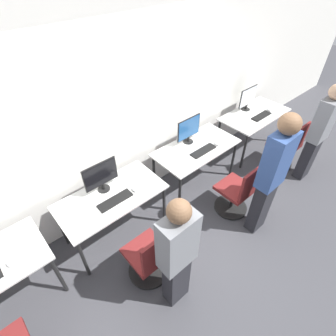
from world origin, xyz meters
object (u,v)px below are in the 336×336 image
Objects in this scene: office_chair_left at (150,258)px; person_right at (272,174)px; mouse_left at (135,190)px; monitor_right at (189,129)px; keyboard_right at (203,151)px; monitor_far_right at (248,98)px; mouse_right at (217,144)px; mouse_far_left at (10,263)px; person_left at (177,254)px; office_chair_far_right at (286,149)px; office_chair_right at (237,193)px; mouse_far_right at (269,110)px; keyboard_left at (115,200)px; monitor_left at (101,176)px; keyboard_far_right at (261,116)px.

person_right is (1.52, -0.40, 0.62)m from office_chair_left.
mouse_left is 1.26m from monitor_right.
monitor_far_right reaches higher than keyboard_right.
keyboard_right is 4.73× the size of mouse_right.
person_left is at bearing -40.26° from mouse_far_left.
mouse_left is 0.10× the size of office_chair_far_right.
monitor_right is at bearing 91.22° from office_chair_right.
keyboard_right is at bearing 175.70° from mouse_right.
person_right is at bearing -136.67° from monitor_far_right.
monitor_right reaches higher than mouse_far_left.
mouse_far_right is at bearing 22.31° from office_chair_right.
keyboard_right is 0.48× the size of office_chair_far_right.
keyboard_left is at bearing -169.15° from monitor_right.
mouse_left is 0.21× the size of keyboard_right.
keyboard_right is at bearing 158.54° from office_chair_far_right.
mouse_far_right is at bearing 0.41° from mouse_left.
monitor_right is 0.24× the size of person_right.
monitor_left is 0.49× the size of office_chair_left.
mouse_right is (1.72, 0.99, -0.11)m from person_left.
office_chair_far_right is at bearing -91.03° from keyboard_far_right.
monitor_left is 2.97m from keyboard_far_right.
monitor_left reaches higher than office_chair_left.
keyboard_far_right is at bearing -0.17° from mouse_left.
office_chair_right is at bearing -1.13° from office_chair_left.
mouse_left is (0.27, -0.01, 0.01)m from keyboard_left.
monitor_right is 0.49× the size of office_chair_right.
office_chair_right is 2.04× the size of monitor_far_right.
monitor_left is 1.02× the size of keyboard_far_right.
office_chair_right is at bearing -29.33° from mouse_left.
office_chair_left reaches higher than mouse_far_right.
person_right is 19.71× the size of mouse_far_right.
mouse_right is 0.21× the size of keyboard_far_right.
mouse_far_left is 2.88m from person_right.
keyboard_far_right is (1.48, 0.01, 0.00)m from keyboard_right.
monitor_far_right is (1.48, 0.03, 0.00)m from monitor_right.
office_chair_left is at bearing -161.78° from monitor_far_right.
monitor_left is 1.87m from office_chair_right.
office_chair_left is 1.92m from mouse_right.
office_chair_left reaches higher than mouse_left.
mouse_left is at bearing 179.83° from keyboard_far_right.
monitor_far_right reaches higher than office_chair_far_right.
office_chair_right is 1.91m from mouse_far_right.
mouse_far_left is at bearing 150.28° from office_chair_left.
monitor_far_right reaches higher than keyboard_left.
office_chair_right and office_chair_far_right have the same top height.
mouse_left is at bearing 0.12° from mouse_far_left.
person_right reaches higher than monitor_far_right.
keyboard_left is 4.73× the size of mouse_left.
monitor_right is at bearing 90.00° from keyboard_right.
person_right reaches higher than keyboard_left.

